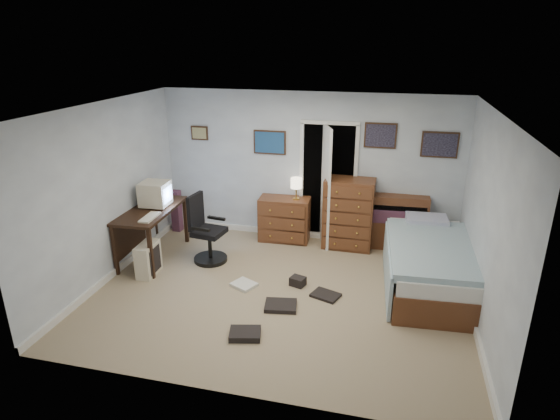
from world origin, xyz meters
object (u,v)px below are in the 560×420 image
object	(u,v)px
tall_dresser	(348,214)
bed	(430,263)
computer_desk	(146,220)
low_dresser	(284,219)
office_chair	(206,236)

from	to	relation	value
tall_dresser	bed	world-z (taller)	tall_dresser
computer_desk	low_dresser	size ratio (longest dim) A/B	1.69
computer_desk	tall_dresser	bearing A→B (deg)	17.93
computer_desk	office_chair	size ratio (longest dim) A/B	1.34
computer_desk	low_dresser	world-z (taller)	computer_desk
low_dresser	bed	xyz separation A→B (m)	(2.33, -1.08, -0.03)
computer_desk	tall_dresser	xyz separation A→B (m)	(3.03, 1.13, -0.04)
office_chair	bed	distance (m)	3.33
tall_dresser	low_dresser	bearing A→B (deg)	179.99
computer_desk	tall_dresser	size ratio (longest dim) A/B	1.23
low_dresser	tall_dresser	size ratio (longest dim) A/B	0.73
office_chair	tall_dresser	bearing A→B (deg)	34.55
low_dresser	tall_dresser	bearing A→B (deg)	-4.16
tall_dresser	office_chair	bearing A→B (deg)	-152.13
office_chair	tall_dresser	xyz separation A→B (m)	(2.08, 1.04, 0.17)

